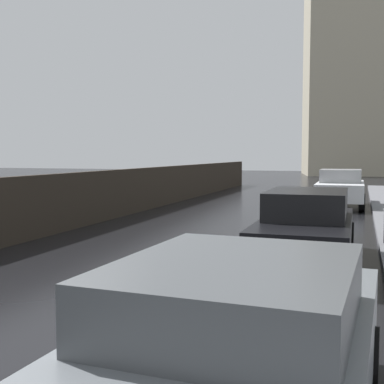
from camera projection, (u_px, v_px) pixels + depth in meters
name	position (u px, v px, depth m)	size (l,w,h in m)	color
ground	(4.00, 357.00, 5.46)	(120.00, 120.00, 0.00)	black
car_black_near_kerb	(306.00, 225.00, 10.08)	(1.80, 4.46, 1.44)	black
car_white_mid_road	(340.00, 188.00, 20.58)	(1.89, 4.23, 1.53)	silver
car_grey_far_ahead	(232.00, 362.00, 3.52)	(2.05, 4.62, 1.43)	slate
distant_tower	(378.00, 61.00, 51.00)	(15.28, 11.00, 27.89)	#B2A88E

